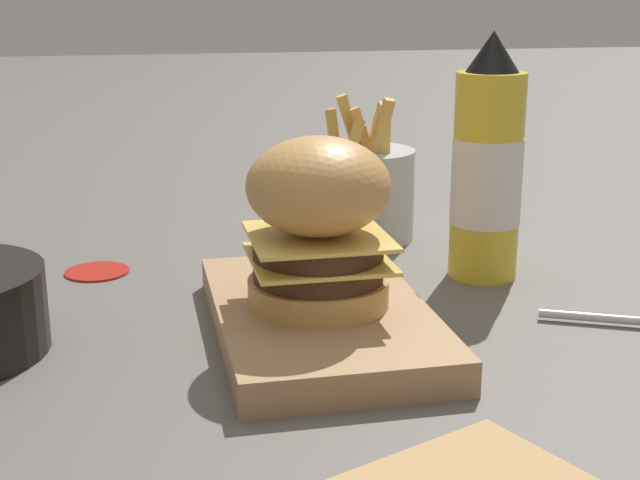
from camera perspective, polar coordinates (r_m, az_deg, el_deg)
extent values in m
plane|color=#5B5651|center=(0.64, 1.99, -7.91)|extent=(6.00, 6.00, 0.00)
cube|color=#A37A51|center=(0.69, 0.00, -5.04)|extent=(0.26, 0.16, 0.03)
cylinder|color=tan|center=(0.68, -0.11, -3.34)|extent=(0.11, 0.11, 0.02)
cylinder|color=#422819|center=(0.67, -0.11, -1.91)|extent=(0.10, 0.10, 0.01)
cube|color=#EAC656|center=(0.67, -0.11, -1.19)|extent=(0.10, 0.10, 0.00)
cylinder|color=#422819|center=(0.66, -0.11, -0.48)|extent=(0.10, 0.10, 0.01)
cube|color=#EAC656|center=(0.66, -0.11, 0.25)|extent=(0.10, 0.10, 0.00)
ellipsoid|color=tan|center=(0.65, -0.11, 3.47)|extent=(0.11, 0.11, 0.07)
cylinder|color=yellow|center=(0.82, 10.62, 3.99)|extent=(0.06, 0.06, 0.19)
cylinder|color=white|center=(0.82, 10.60, 3.73)|extent=(0.06, 0.06, 0.08)
cone|color=black|center=(0.80, 11.03, 11.77)|extent=(0.05, 0.05, 0.04)
cylinder|color=#B7B7BC|center=(0.94, 2.68, 2.95)|extent=(0.11, 0.11, 0.09)
cube|color=gold|center=(0.92, 1.96, 5.53)|extent=(0.02, 0.03, 0.07)
cube|color=gold|center=(0.93, 3.41, 6.25)|extent=(0.04, 0.02, 0.09)
cube|color=gold|center=(0.94, 2.21, 6.50)|extent=(0.01, 0.04, 0.09)
cube|color=gold|center=(0.95, 0.95, 6.04)|extent=(0.02, 0.02, 0.08)
cube|color=gold|center=(0.94, 2.85, 5.64)|extent=(0.03, 0.02, 0.07)
cube|color=gold|center=(0.92, 4.12, 5.71)|extent=(0.02, 0.01, 0.08)
cube|color=gold|center=(0.93, 2.97, 6.01)|extent=(0.02, 0.04, 0.08)
cube|color=gold|center=(0.91, 3.78, 6.16)|extent=(0.03, 0.03, 0.10)
cylinder|color=silver|center=(0.74, 18.48, -4.83)|extent=(0.06, 0.11, 0.01)
cylinder|color=#B21E14|center=(0.86, -14.08, -1.91)|extent=(0.06, 0.06, 0.00)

